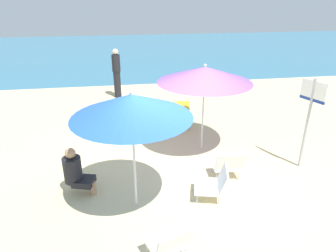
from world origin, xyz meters
TOP-DOWN VIEW (x-y plane):
  - ground_plane at (0.00, 0.00)m, footprint 40.00×40.00m
  - sea_water at (0.00, 14.94)m, footprint 40.00×16.00m
  - umbrella_blue at (-1.00, -0.70)m, footprint 1.88×1.88m
  - umbrella_purple at (0.66, 1.19)m, footprint 2.08×2.08m
  - beach_chair_a at (0.82, -0.17)m, footprint 0.58×0.55m
  - beach_chair_b at (-0.63, -2.02)m, footprint 0.67×0.69m
  - beach_chair_c at (0.39, -0.69)m, footprint 0.68×0.68m
  - beach_chair_d at (0.45, 2.55)m, footprint 0.50×0.58m
  - person_a at (-1.25, 5.43)m, footprint 0.28×0.28m
  - person_b at (-2.04, -0.19)m, footprint 0.55×0.42m
  - warning_sign at (2.50, 0.06)m, footprint 0.22×0.52m

SIDE VIEW (x-z plane):
  - ground_plane at x=0.00m, z-range 0.00..0.00m
  - sea_water at x=0.00m, z-range 0.00..0.01m
  - beach_chair_c at x=0.39m, z-range -0.01..0.58m
  - beach_chair_d at x=0.45m, z-range 0.00..0.66m
  - beach_chair_a at x=0.82m, z-range 0.01..0.65m
  - beach_chair_b at x=-0.63m, z-range 0.03..0.67m
  - person_b at x=-2.04m, z-range 0.00..0.92m
  - person_a at x=-1.25m, z-range 0.02..1.70m
  - warning_sign at x=2.50m, z-range 0.32..2.23m
  - umbrella_purple at x=0.66m, z-range 0.77..2.77m
  - umbrella_blue at x=-1.00m, z-range 0.79..2.86m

